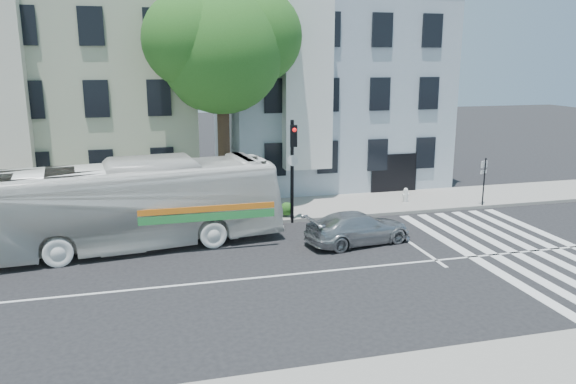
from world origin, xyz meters
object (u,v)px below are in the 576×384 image
object	(u,v)px
traffic_signal	(293,158)
fire_hydrant	(406,195)
sedan	(358,228)
bus	(122,205)

from	to	relation	value
traffic_signal	fire_hydrant	xyz separation A→B (m)	(6.35, 1.73, -2.46)
sedan	fire_hydrant	distance (m)	6.81
bus	fire_hydrant	distance (m)	14.03
sedan	fire_hydrant	world-z (taller)	sedan
sedan	bus	bearing A→B (deg)	69.23
traffic_signal	fire_hydrant	size ratio (longest dim) A/B	6.38
sedan	traffic_signal	bearing A→B (deg)	18.69
sedan	fire_hydrant	xyz separation A→B (m)	(4.54, 5.07, -0.11)
sedan	traffic_signal	distance (m)	4.47
sedan	traffic_signal	size ratio (longest dim) A/B	0.95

